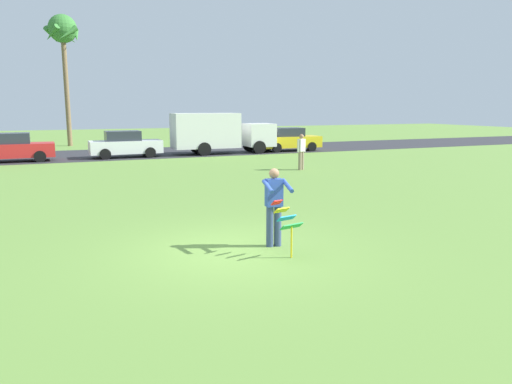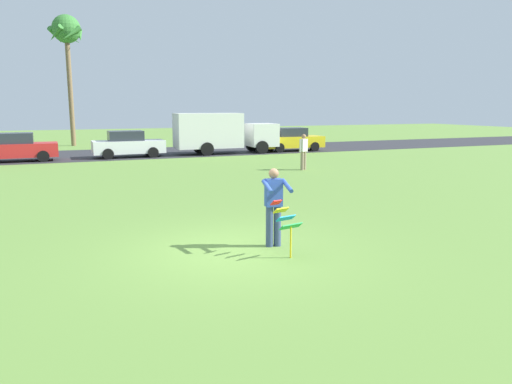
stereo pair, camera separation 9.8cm
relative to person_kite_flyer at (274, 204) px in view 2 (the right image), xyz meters
The scene contains 10 objects.
ground_plane 1.33m from the person_kite_flyer, behind, with size 120.00×120.00×0.00m, color olive.
road_strip 23.07m from the person_kite_flyer, 92.32° to the left, with size 120.00×8.00×0.01m, color #2D2D33.
person_kite_flyer is the anchor object (origin of this frame).
kite_held 0.75m from the person_kite_flyer, 94.72° to the right, with size 0.53×0.69×1.13m.
parked_car_red 21.58m from the person_kite_flyer, 107.03° to the left, with size 4.22×1.88×1.60m.
parked_car_white 20.63m from the person_kite_flyer, 90.71° to the left, with size 4.21×1.86×1.60m.
parked_truck_white_box 21.39m from the person_kite_flyer, 74.74° to the left, with size 6.75×2.23×2.62m.
parked_car_yellow 23.29m from the person_kite_flyer, 62.36° to the left, with size 4.26×1.96×1.60m.
palm_tree_right_near 32.32m from the person_kite_flyer, 95.41° to the left, with size 2.58×2.71×9.86m.
person_walker_near 13.22m from the person_kite_flyer, 59.21° to the left, with size 0.54×0.34×1.73m.
Camera 2 is at (-3.37, -9.39, 3.04)m, focal length 34.01 mm.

